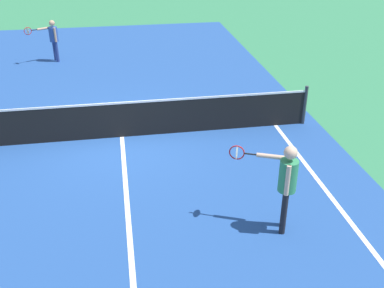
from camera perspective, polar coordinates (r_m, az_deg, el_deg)
name	(u,v)px	position (r m, az deg, el deg)	size (l,w,h in m)	color
ground_plane	(122,137)	(11.85, -8.73, 0.89)	(60.00, 60.00, 0.00)	#337F51
court_surface_inbounds	(122,137)	(11.85, -8.74, 0.89)	(10.62, 24.40, 0.00)	#234C93
line_center_service	(128,210)	(9.09, -8.05, -8.10)	(0.10, 6.40, 0.01)	white
net	(121,119)	(11.63, -8.91, 3.05)	(9.85, 0.09, 1.07)	#33383D
player_near	(286,179)	(8.09, 11.64, -4.30)	(1.08, 0.83, 1.72)	black
player_far	(53,36)	(18.13, -16.96, 12.72)	(1.14, 0.54, 1.54)	navy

